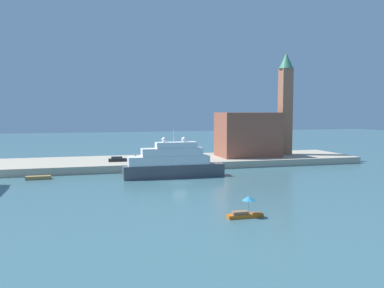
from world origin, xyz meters
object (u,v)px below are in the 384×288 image
Objects in this scene: small_motorboat at (245,210)px; mooring_bollard at (193,161)px; work_barge at (38,178)px; harbor_building at (248,134)px; bell_tower at (285,100)px; person_figure at (136,158)px; large_yacht at (173,163)px; parked_car at (117,159)px.

mooring_bollard is at bearing 83.77° from small_motorboat.
mooring_bollard is at bearing 7.64° from work_barge.
bell_tower reaches higher than harbor_building.
harbor_building is 19.15× the size of mooring_bollard.
person_figure is (-31.50, -1.48, -5.35)m from harbor_building.
large_yacht is at bearing 94.20° from small_motorboat.
small_motorboat is at bearing -122.74° from bell_tower.
harbor_building is at bearing 26.61° from mooring_bollard.
small_motorboat is 0.30× the size of harbor_building.
person_figure is (-8.46, 51.82, 1.46)m from small_motorboat.
small_motorboat reaches higher than mooring_bollard.
mooring_bollard is at bearing -20.95° from parked_car.
small_motorboat is 0.17× the size of bell_tower.
parked_car is (-10.57, 16.54, -0.77)m from large_yacht.
harbor_building is 31.98m from person_figure.
large_yacht reaches higher than work_barge.
work_barge is (-28.00, 4.93, -2.74)m from large_yacht.
person_figure reaches higher than work_barge.
small_motorboat is 52.71m from parked_car.
parked_car is (17.43, 11.61, 1.97)m from work_barge.
large_yacht is 25.80× the size of mooring_bollard.
small_motorboat is 49.87m from work_barge.
person_figure is (-5.93, 17.32, -0.54)m from large_yacht.
work_barge is at bearing -172.36° from mooring_bollard.
person_figure is at bearing 9.53° from parked_car.
harbor_building is (53.57, 13.87, 7.55)m from work_barge.
bell_tower reaches higher than small_motorboat.
parked_car is at bearing -170.47° from person_figure.
person_figure is at bearing -175.85° from bell_tower.
large_yacht reaches higher than parked_car.
small_motorboat is 52.52m from person_figure.
work_barge is at bearing -146.32° from parked_car.
person_figure reaches higher than mooring_bollard.
bell_tower is (65.90, 15.57, 17.26)m from work_barge.
work_barge is at bearing 127.76° from small_motorboat.
large_yacht is 13.32× the size of person_figure.
bell_tower is (12.33, 1.71, 9.71)m from harbor_building.
parked_car reaches higher than small_motorboat.
harbor_building is at bearing 3.57° from parked_car.
small_motorboat is 44.45m from mooring_bollard.
small_motorboat is at bearing -80.72° from person_figure.
large_yacht is 4.87× the size of parked_car.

